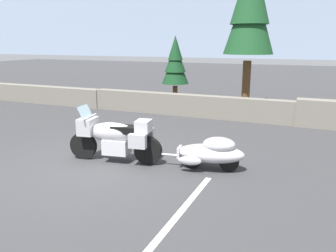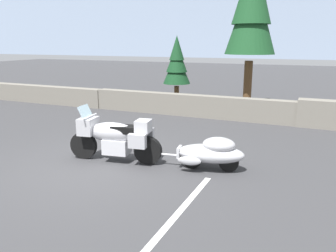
# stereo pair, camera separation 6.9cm
# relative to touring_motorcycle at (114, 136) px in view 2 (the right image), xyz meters

# --- Properties ---
(ground_plane) EXTENTS (80.00, 80.00, 0.00)m
(ground_plane) POSITION_rel_touring_motorcycle_xyz_m (-0.28, -0.43, -0.62)
(ground_plane) COLOR #38383A
(stone_guard_wall) EXTENTS (24.00, 0.55, 0.93)m
(stone_guard_wall) POSITION_rel_touring_motorcycle_xyz_m (0.40, 5.63, -0.19)
(stone_guard_wall) COLOR slate
(stone_guard_wall) RESTS_ON ground
(distant_ridgeline) EXTENTS (240.00, 80.00, 16.00)m
(distant_ridgeline) POSITION_rel_touring_motorcycle_xyz_m (-0.28, 95.65, 7.38)
(distant_ridgeline) COLOR #8C9EB7
(distant_ridgeline) RESTS_ON ground
(touring_motorcycle) EXTENTS (2.30, 0.97, 1.33)m
(touring_motorcycle) POSITION_rel_touring_motorcycle_xyz_m (0.00, 0.00, 0.00)
(touring_motorcycle) COLOR black
(touring_motorcycle) RESTS_ON ground
(car_shaped_trailer) EXTENTS (2.23, 0.95, 0.76)m
(car_shaped_trailer) POSITION_rel_touring_motorcycle_xyz_m (2.27, 0.38, -0.21)
(car_shaped_trailer) COLOR black
(car_shaped_trailer) RESTS_ON ground
(pine_tree_secondary) EXTENTS (1.20, 1.20, 3.09)m
(pine_tree_secondary) POSITION_rel_touring_motorcycle_xyz_m (-1.50, 7.44, 1.31)
(pine_tree_secondary) COLOR brown
(pine_tree_secondary) RESTS_ON ground
(parking_stripe_marker) EXTENTS (0.12, 3.60, 0.01)m
(parking_stripe_marker) POSITION_rel_touring_motorcycle_xyz_m (2.38, -1.93, -0.62)
(parking_stripe_marker) COLOR silver
(parking_stripe_marker) RESTS_ON ground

